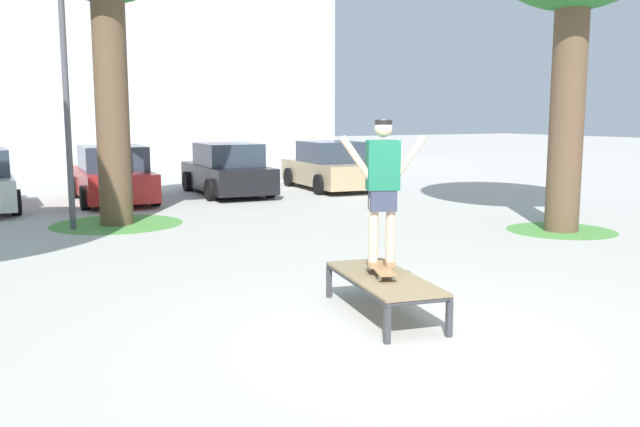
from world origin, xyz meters
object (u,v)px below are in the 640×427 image
(car_black, at_px, (227,171))
(car_tan, at_px, (330,167))
(skate_box, at_px, (383,280))
(light_post, at_px, (63,36))
(skater, at_px, (383,183))
(skateboard, at_px, (382,269))
(car_red, at_px, (113,176))

(car_black, distance_m, car_tan, 3.32)
(skate_box, distance_m, light_post, 8.93)
(skater, height_order, car_black, skater)
(skateboard, height_order, car_tan, car_tan)
(car_tan, bearing_deg, car_black, 175.71)
(car_red, distance_m, car_black, 3.32)
(car_tan, distance_m, light_post, 9.75)
(skate_box, distance_m, car_tan, 13.49)
(car_red, distance_m, car_tan, 6.63)
(skater, bearing_deg, skateboard, -112.78)
(car_black, bearing_deg, skater, -103.24)
(car_red, relative_size, car_tan, 0.99)
(car_tan, height_order, light_post, light_post)
(skater, xyz_separation_m, car_tan, (6.17, 11.93, -0.84))
(skateboard, height_order, skater, skater)
(car_tan, bearing_deg, light_post, -154.27)
(light_post, bearing_deg, car_red, 67.52)
(skate_box, bearing_deg, car_tan, 62.70)
(skate_box, xyz_separation_m, light_post, (-2.13, 7.98, 3.41))
(skate_box, relative_size, car_black, 0.47)
(skate_box, height_order, car_tan, car_tan)
(light_post, bearing_deg, car_tan, 25.73)
(car_black, bearing_deg, car_tan, -4.29)
(skate_box, xyz_separation_m, skateboard, (0.01, 0.06, 0.12))
(car_black, height_order, light_post, light_post)
(skater, height_order, light_post, light_post)
(car_black, bearing_deg, skateboard, -103.24)
(skater, distance_m, car_red, 12.05)
(skateboard, distance_m, skater, 0.99)
(car_red, bearing_deg, skateboard, -87.86)
(skater, distance_m, car_black, 12.53)
(skate_box, distance_m, skateboard, 0.14)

